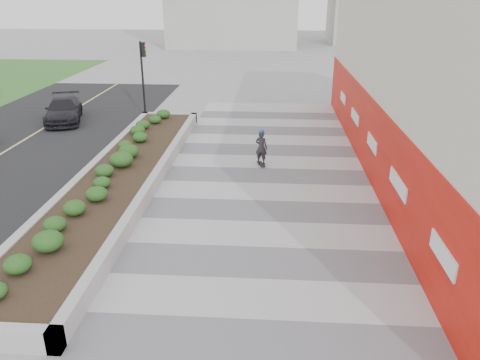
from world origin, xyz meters
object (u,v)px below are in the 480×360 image
object	(u,v)px
planter	(121,173)
skateboarder	(261,147)
traffic_signal_near	(143,67)
car_dark	(64,110)

from	to	relation	value
planter	skateboarder	xyz separation A→B (m)	(5.24, 2.36, 0.38)
skateboarder	planter	bearing A→B (deg)	-172.74
traffic_signal_near	car_dark	distance (m)	5.03
traffic_signal_near	skateboarder	bearing A→B (deg)	-49.43
traffic_signal_near	skateboarder	world-z (taller)	traffic_signal_near
skateboarder	car_dark	size ratio (longest dim) A/B	0.35
car_dark	traffic_signal_near	bearing A→B (deg)	4.33
planter	car_dark	xyz separation A→B (m)	(-5.96, 8.77, 0.23)
skateboarder	car_dark	xyz separation A→B (m)	(-11.20, 6.42, -0.15)
traffic_signal_near	planter	bearing A→B (deg)	-80.65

